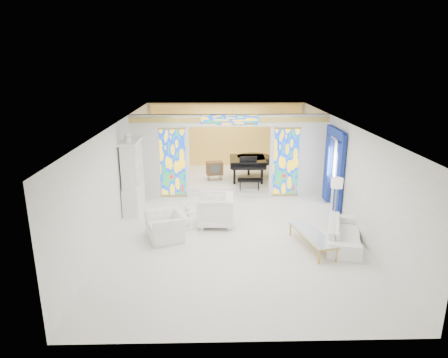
{
  "coord_description": "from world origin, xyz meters",
  "views": [
    {
      "loc": [
        -0.54,
        -11.96,
        4.79
      ],
      "look_at": [
        -0.24,
        0.2,
        1.18
      ],
      "focal_mm": 32.0,
      "sensor_mm": 36.0,
      "label": 1
    }
  ],
  "objects_px": {
    "china_cabinet": "(133,177)",
    "armchair_right": "(215,210)",
    "armchair_left": "(167,226)",
    "grand_piano": "(250,161)",
    "tv_console": "(215,168)",
    "sofa": "(344,233)",
    "coffee_table": "(312,234)"
  },
  "relations": [
    {
      "from": "grand_piano",
      "to": "armchair_right",
      "type": "bearing_deg",
      "value": -106.9
    },
    {
      "from": "armchair_right",
      "to": "sofa",
      "type": "relative_size",
      "value": 0.49
    },
    {
      "from": "armchair_right",
      "to": "tv_console",
      "type": "distance_m",
      "value": 4.2
    },
    {
      "from": "sofa",
      "to": "coffee_table",
      "type": "distance_m",
      "value": 0.94
    },
    {
      "from": "tv_console",
      "to": "grand_piano",
      "type": "bearing_deg",
      "value": -2.82
    },
    {
      "from": "armchair_right",
      "to": "coffee_table",
      "type": "bearing_deg",
      "value": 60.19
    },
    {
      "from": "armchair_left",
      "to": "armchair_right",
      "type": "height_order",
      "value": "armchair_right"
    },
    {
      "from": "armchair_left",
      "to": "tv_console",
      "type": "xyz_separation_m",
      "value": [
        1.35,
        5.1,
        0.3
      ]
    },
    {
      "from": "coffee_table",
      "to": "grand_piano",
      "type": "relative_size",
      "value": 0.72
    },
    {
      "from": "coffee_table",
      "to": "sofa",
      "type": "bearing_deg",
      "value": 11.55
    },
    {
      "from": "armchair_left",
      "to": "coffee_table",
      "type": "height_order",
      "value": "armchair_left"
    },
    {
      "from": "coffee_table",
      "to": "armchair_right",
      "type": "bearing_deg",
      "value": 148.26
    },
    {
      "from": "tv_console",
      "to": "armchair_right",
      "type": "bearing_deg",
      "value": -99.36
    },
    {
      "from": "china_cabinet",
      "to": "armchair_right",
      "type": "height_order",
      "value": "china_cabinet"
    },
    {
      "from": "china_cabinet",
      "to": "sofa",
      "type": "bearing_deg",
      "value": -23.85
    },
    {
      "from": "grand_piano",
      "to": "coffee_table",
      "type": "bearing_deg",
      "value": -77.94
    },
    {
      "from": "china_cabinet",
      "to": "sofa",
      "type": "height_order",
      "value": "china_cabinet"
    },
    {
      "from": "armchair_right",
      "to": "coffee_table",
      "type": "xyz_separation_m",
      "value": [
        2.57,
        -1.59,
        -0.11
      ]
    },
    {
      "from": "grand_piano",
      "to": "china_cabinet",
      "type": "bearing_deg",
      "value": -142.28
    },
    {
      "from": "armchair_right",
      "to": "tv_console",
      "type": "xyz_separation_m",
      "value": [
        -0.01,
        4.2,
        0.18
      ]
    },
    {
      "from": "grand_piano",
      "to": "armchair_left",
      "type": "bearing_deg",
      "value": -116.67
    },
    {
      "from": "armchair_left",
      "to": "sofa",
      "type": "relative_size",
      "value": 0.52
    },
    {
      "from": "china_cabinet",
      "to": "sofa",
      "type": "distance_m",
      "value": 6.8
    },
    {
      "from": "armchair_left",
      "to": "tv_console",
      "type": "bearing_deg",
      "value": 143.09
    },
    {
      "from": "china_cabinet",
      "to": "armchair_right",
      "type": "distance_m",
      "value": 3.07
    },
    {
      "from": "china_cabinet",
      "to": "tv_console",
      "type": "relative_size",
      "value": 3.65
    },
    {
      "from": "armchair_right",
      "to": "tv_console",
      "type": "height_order",
      "value": "armchair_right"
    },
    {
      "from": "china_cabinet",
      "to": "coffee_table",
      "type": "xyz_separation_m",
      "value": [
        5.25,
        -2.91,
        -0.79
      ]
    },
    {
      "from": "china_cabinet",
      "to": "coffee_table",
      "type": "bearing_deg",
      "value": -29.03
    },
    {
      "from": "armchair_left",
      "to": "grand_piano",
      "type": "distance_m",
      "value": 5.99
    },
    {
      "from": "coffee_table",
      "to": "grand_piano",
      "type": "distance_m",
      "value": 6.08
    },
    {
      "from": "armchair_right",
      "to": "grand_piano",
      "type": "distance_m",
      "value": 4.62
    }
  ]
}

